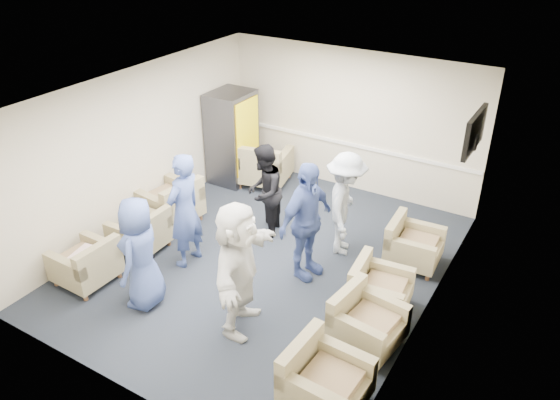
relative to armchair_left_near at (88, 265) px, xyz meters
The scene contains 25 objects.
floor 2.66m from the armchair_left_near, 43.06° to the left, with size 6.00×6.00×0.00m, color black.
ceiling 3.56m from the armchair_left_near, 43.06° to the left, with size 6.00×6.00×0.00m, color white.
back_wall 5.28m from the armchair_left_near, 68.11° to the left, with size 5.00×0.02×2.70m, color beige.
front_wall 2.50m from the armchair_left_near, 31.81° to the right, with size 5.00×0.02×2.70m, color beige.
left_wall 2.16m from the armchair_left_near, 107.55° to the left, with size 0.02×6.00×2.70m, color beige.
right_wall 4.89m from the armchair_left_near, 22.15° to the left, with size 0.02×6.00×2.70m, color beige.
chair_rail 5.19m from the armchair_left_near, 68.03° to the left, with size 4.98×0.04×0.06m, color white.
tv 5.92m from the armchair_left_near, 39.53° to the left, with size 0.10×1.00×0.58m.
armchair_left_near is the anchor object (origin of this frame).
armchair_left_mid 1.05m from the armchair_left_near, 86.09° to the left, with size 0.78×0.78×0.61m.
armchair_left_far 1.96m from the armchair_left_near, 92.71° to the left, with size 1.00×1.00×0.71m.
armchair_right_near 3.94m from the armchair_left_near, ahead, with size 0.87×0.87×0.66m.
armchair_right_midnear 4.05m from the armchair_left_near, 12.98° to the left, with size 0.88×0.88×0.63m.
armchair_right_midfar 4.16m from the armchair_left_near, 23.23° to the left, with size 0.82×0.82×0.60m.
armchair_right_far 4.84m from the armchair_left_near, 37.03° to the left, with size 0.82×0.82×0.62m.
armchair_corner 4.04m from the armchair_left_near, 83.31° to the left, with size 1.12×1.12×0.75m.
vending_machine 3.95m from the armchair_left_near, 92.40° to the left, with size 0.74×0.86×1.82m.
backpack 0.92m from the armchair_left_near, 74.91° to the left, with size 0.26×0.19×0.44m.
pillow 0.16m from the armchair_left_near, 164.69° to the left, with size 0.41×0.31×0.12m, color beige.
person_front_left 1.15m from the armchair_left_near, ahead, with size 0.80×0.52×1.63m, color #3C5091.
person_mid_left 1.60m from the armchair_left_near, 52.56° to the left, with size 0.66×0.44×1.82m, color #3C5091.
person_back_left 2.91m from the armchair_left_near, 58.87° to the left, with size 0.78×0.61×1.61m, color black.
person_back_right 3.94m from the armchair_left_near, 43.59° to the left, with size 1.09×0.63×1.69m, color silver.
person_mid_right 3.24m from the armchair_left_near, 34.94° to the left, with size 1.08×0.45×1.83m, color #3C5091.
person_front_right 2.53m from the armchair_left_near, ahead, with size 1.71×0.54×1.84m, color silver.
Camera 1 is at (3.81, -5.93, 4.95)m, focal length 35.00 mm.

